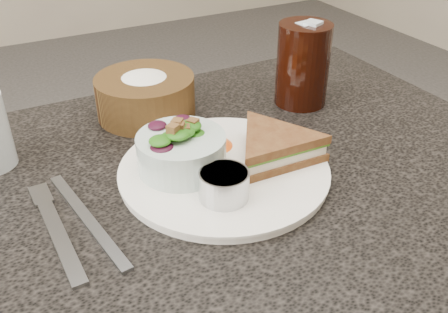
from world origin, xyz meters
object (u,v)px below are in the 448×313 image
at_px(dinner_plate, 224,171).
at_px(cola_glass, 303,61).
at_px(dressing_ramekin, 224,185).
at_px(sandwich, 274,147).
at_px(salad_bowl, 181,147).
at_px(bread_basket, 145,89).

height_order(dinner_plate, cola_glass, cola_glass).
bearing_deg(dressing_ramekin, sandwich, 24.16).
relative_size(salad_bowl, cola_glass, 0.79).
xyz_separation_m(sandwich, cola_glass, (0.16, 0.16, 0.04)).
bearing_deg(cola_glass, bread_basket, 162.67).
bearing_deg(dressing_ramekin, cola_glass, 38.09).
height_order(sandwich, salad_bowl, salad_bowl).
height_order(salad_bowl, cola_glass, cola_glass).
height_order(bread_basket, cola_glass, cola_glass).
relative_size(sandwich, bread_basket, 0.95).
relative_size(dressing_ramekin, bread_basket, 0.39).
bearing_deg(cola_glass, dinner_plate, -147.96).
height_order(dinner_plate, salad_bowl, salad_bowl).
distance_m(dinner_plate, salad_bowl, 0.07).
bearing_deg(salad_bowl, bread_basket, 83.93).
relative_size(dressing_ramekin, cola_glass, 0.41).
distance_m(dinner_plate, cola_glass, 0.28).
bearing_deg(sandwich, bread_basket, 114.59).
distance_m(salad_bowl, bread_basket, 0.20).
distance_m(dressing_ramekin, bread_basket, 0.28).
distance_m(sandwich, bread_basket, 0.26).
bearing_deg(sandwich, cola_glass, 46.52).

